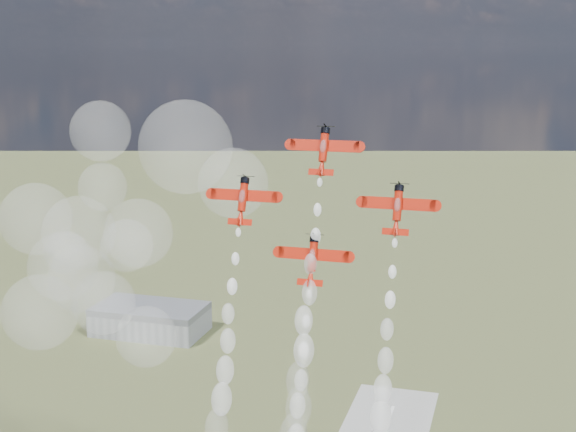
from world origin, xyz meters
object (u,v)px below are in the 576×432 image
at_px(plane_lead, 323,150).
at_px(plane_right, 398,208).
at_px(plane_left, 243,200).
at_px(hangar, 150,319).
at_px(plane_slot, 312,259).

relative_size(plane_lead, plane_right, 1.00).
xyz_separation_m(plane_left, plane_right, (30.46, 0.00, 0.00)).
bearing_deg(plane_right, plane_left, 180.00).
height_order(hangar, plane_left, plane_left).
height_order(plane_lead, plane_left, plane_lead).
relative_size(plane_lead, plane_left, 1.00).
xyz_separation_m(plane_left, plane_slot, (15.23, -4.03, -9.87)).
distance_m(plane_lead, plane_left, 18.59).
bearing_deg(plane_left, plane_lead, 14.83).
relative_size(hangar, plane_left, 3.63).
distance_m(plane_left, plane_right, 30.46).
height_order(hangar, plane_slot, plane_slot).
bearing_deg(plane_right, plane_lead, 165.17).
bearing_deg(plane_left, plane_right, 0.00).
bearing_deg(plane_left, hangar, 121.64).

